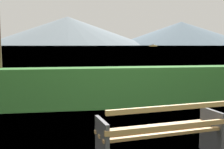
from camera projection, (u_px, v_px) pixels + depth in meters
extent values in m
plane|color=slate|center=(68.00, 46.00, 306.03)|extent=(620.00, 620.00, 0.00)
cube|color=tan|center=(167.00, 134.00, 3.69)|extent=(1.77, 0.35, 0.04)
cube|color=tan|center=(160.00, 130.00, 3.87)|extent=(1.77, 0.35, 0.04)
cube|color=tan|center=(154.00, 126.00, 4.06)|extent=(1.77, 0.35, 0.04)
cube|color=tan|center=(170.00, 127.00, 3.61)|extent=(1.77, 0.33, 0.06)
cube|color=tan|center=(172.00, 108.00, 3.54)|extent=(1.77, 0.33, 0.06)
cube|color=#4C4C51|center=(102.00, 145.00, 3.60)|extent=(0.13, 0.51, 0.68)
cube|color=#4C4C51|center=(212.00, 132.00, 4.14)|extent=(0.13, 0.51, 0.68)
cube|color=#387A33|center=(117.00, 87.00, 7.27)|extent=(11.64, 0.62, 1.05)
cube|color=gold|center=(153.00, 46.00, 228.50)|extent=(6.29, 5.21, 1.01)
cube|color=silver|center=(153.00, 45.00, 228.40)|extent=(2.67, 2.49, 0.75)
cone|color=gray|center=(68.00, 31.00, 570.57)|extent=(330.31, 330.31, 58.73)
cone|color=slate|center=(181.00, 34.00, 594.87)|extent=(289.85, 289.85, 50.22)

